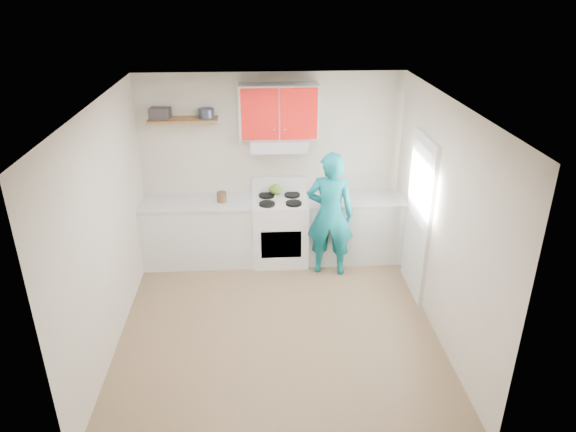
{
  "coord_description": "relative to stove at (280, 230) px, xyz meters",
  "views": [
    {
      "loc": [
        -0.19,
        -5.07,
        3.73
      ],
      "look_at": [
        0.15,
        0.55,
        1.15
      ],
      "focal_mm": 32.76,
      "sensor_mm": 36.0,
      "label": 1
    }
  ],
  "objects": [
    {
      "name": "door_glass",
      "position": [
        1.65,
        -0.88,
        0.99
      ],
      "size": [
        0.01,
        0.55,
        0.95
      ],
      "primitive_type": "cube",
      "color": "white",
      "rests_on": "door"
    },
    {
      "name": "floor",
      "position": [
        -0.1,
        -1.57,
        -0.46
      ],
      "size": [
        3.8,
        3.8,
        0.0
      ],
      "primitive_type": "plane",
      "color": "brown",
      "rests_on": "ground"
    },
    {
      "name": "range_hood",
      "position": [
        0.0,
        0.1,
        1.24
      ],
      "size": [
        0.76,
        0.44,
        0.15
      ],
      "primitive_type": "cube",
      "color": "silver",
      "rests_on": "back_wall"
    },
    {
      "name": "upper_cabinets",
      "position": [
        0.0,
        0.16,
        1.66
      ],
      "size": [
        1.02,
        0.33,
        0.7
      ],
      "primitive_type": "cube",
      "color": "red",
      "rests_on": "back_wall"
    },
    {
      "name": "right_wall",
      "position": [
        1.7,
        -1.57,
        0.84
      ],
      "size": [
        0.04,
        3.8,
        2.6
      ],
      "primitive_type": "cube",
      "color": "beige",
      "rests_on": "floor"
    },
    {
      "name": "front_wall",
      "position": [
        -0.1,
        -3.47,
        0.84
      ],
      "size": [
        3.6,
        0.04,
        2.6
      ],
      "primitive_type": "cube",
      "color": "beige",
      "rests_on": "floor"
    },
    {
      "name": "ceiling",
      "position": [
        -0.1,
        -1.57,
        2.14
      ],
      "size": [
        3.6,
        3.8,
        0.04
      ],
      "primitive_type": "cube",
      "color": "white",
      "rests_on": "floor"
    },
    {
      "name": "tin",
      "position": [
        -0.95,
        0.18,
        1.64
      ],
      "size": [
        0.25,
        0.25,
        0.12
      ],
      "primitive_type": "cylinder",
      "rotation": [
        0.0,
        0.0,
        0.29
      ],
      "color": "#333D4C",
      "rests_on": "shelf"
    },
    {
      "name": "books",
      "position": [
        -1.55,
        0.21,
        1.65
      ],
      "size": [
        0.28,
        0.22,
        0.14
      ],
      "primitive_type": "cube",
      "rotation": [
        0.0,
        0.0,
        -0.12
      ],
      "color": "#3F373D",
      "rests_on": "shelf"
    },
    {
      "name": "silicone_mat",
      "position": [
        1.45,
        -0.02,
        0.44
      ],
      "size": [
        0.29,
        0.25,
        0.01
      ],
      "primitive_type": "cube",
      "rotation": [
        0.0,
        0.0,
        0.02
      ],
      "color": "red",
      "rests_on": "counter_right"
    },
    {
      "name": "counter_right",
      "position": [
        1.04,
        0.02,
        -0.01
      ],
      "size": [
        1.32,
        0.6,
        0.9
      ],
      "primitive_type": "cube",
      "color": "silver",
      "rests_on": "floor"
    },
    {
      "name": "crock",
      "position": [
        -0.79,
        0.0,
        0.52
      ],
      "size": [
        0.17,
        0.17,
        0.16
      ],
      "primitive_type": "cylinder",
      "rotation": [
        0.0,
        0.0,
        0.35
      ],
      "color": "brown",
      "rests_on": "counter_left"
    },
    {
      "name": "left_wall",
      "position": [
        -1.9,
        -1.57,
        0.84
      ],
      "size": [
        0.04,
        3.8,
        2.6
      ],
      "primitive_type": "cube",
      "color": "beige",
      "rests_on": "floor"
    },
    {
      "name": "back_wall",
      "position": [
        -0.1,
        0.32,
        0.84
      ],
      "size": [
        3.6,
        0.04,
        2.6
      ],
      "primitive_type": "cube",
      "color": "beige",
      "rests_on": "floor"
    },
    {
      "name": "counter_left",
      "position": [
        -1.14,
        0.02,
        -0.01
      ],
      "size": [
        1.52,
        0.6,
        0.9
      ],
      "primitive_type": "cube",
      "color": "silver",
      "rests_on": "floor"
    },
    {
      "name": "door",
      "position": [
        1.68,
        -0.88,
        0.56
      ],
      "size": [
        0.05,
        0.85,
        2.05
      ],
      "primitive_type": "cube",
      "color": "white",
      "rests_on": "floor"
    },
    {
      "name": "stove",
      "position": [
        0.0,
        0.0,
        0.0
      ],
      "size": [
        0.76,
        0.65,
        0.92
      ],
      "primitive_type": "cube",
      "color": "white",
      "rests_on": "floor"
    },
    {
      "name": "kettle",
      "position": [
        -0.05,
        0.23,
        0.54
      ],
      "size": [
        0.21,
        0.21,
        0.15
      ],
      "primitive_type": "ellipsoid",
      "rotation": [
        0.0,
        0.0,
        -0.19
      ],
      "color": "#5A8B27",
      "rests_on": "stove"
    },
    {
      "name": "shelf",
      "position": [
        -1.25,
        0.18,
        1.56
      ],
      "size": [
        0.9,
        0.3,
        0.04
      ],
      "primitive_type": "cube",
      "color": "brown",
      "rests_on": "back_wall"
    },
    {
      "name": "cutting_board",
      "position": [
        0.77,
        -0.07,
        0.45
      ],
      "size": [
        0.29,
        0.21,
        0.02
      ],
      "primitive_type": "cube",
      "rotation": [
        0.0,
        0.0,
        -0.01
      ],
      "color": "olive",
      "rests_on": "counter_right"
    },
    {
      "name": "person",
      "position": [
        0.65,
        -0.38,
        0.4
      ],
      "size": [
        0.69,
        0.52,
        1.72
      ],
      "primitive_type": "imported",
      "rotation": [
        0.0,
        0.0,
        2.95
      ],
      "color": "#0E7580",
      "rests_on": "floor"
    }
  ]
}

